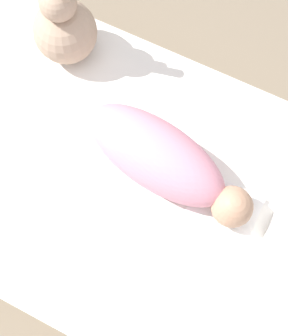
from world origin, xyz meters
TOP-DOWN VIEW (x-y plane):
  - ground_plane at (0.00, 0.00)m, footprint 12.00×12.00m
  - bed_mattress at (0.00, 0.00)m, footprint 1.47×0.93m
  - burp_cloth at (0.27, 0.05)m, footprint 0.20×0.14m
  - swaddled_baby at (0.06, 0.08)m, footprint 0.56×0.27m
  - bunny_plush at (-0.40, 0.32)m, footprint 0.20×0.20m

SIDE VIEW (x-z plane):
  - ground_plane at x=0.00m, z-range 0.00..0.00m
  - bed_mattress at x=0.00m, z-range 0.00..0.23m
  - burp_cloth at x=0.27m, z-range 0.23..0.25m
  - swaddled_baby at x=0.06m, z-range 0.23..0.41m
  - bunny_plush at x=-0.40m, z-range 0.17..0.55m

